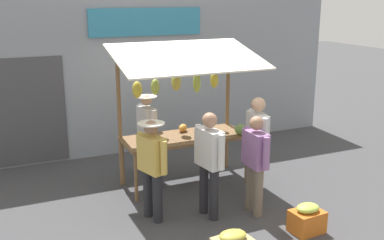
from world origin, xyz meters
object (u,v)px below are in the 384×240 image
Objects in this scene: shopper_with_shopping_bag at (255,159)px; produce_crate_near at (307,219)px; shopper_with_ponytail at (209,158)px; market_stall at (185,99)px; vendor_with_sunhat at (147,128)px; shopper_in_striped_shirt at (257,140)px; shopper_in_grey_tee at (152,163)px.

shopper_with_shopping_bag reaches higher than produce_crate_near.
shopper_with_shopping_bag is (-0.69, 0.17, -0.06)m from shopper_with_ponytail.
market_stall reaches higher than produce_crate_near.
vendor_with_sunhat is 2.46m from shopper_with_shopping_bag.
shopper_with_ponytail reaches higher than produce_crate_near.
market_stall is 1.47× the size of shopper_in_striped_shirt.
produce_crate_near is (-0.03, 1.34, -0.80)m from shopper_in_striped_shirt.
market_stall is 1.61× the size of shopper_with_shopping_bag.
produce_crate_near is at bearing -156.01° from shopper_with_shopping_bag.
shopper_in_striped_shirt is 1.10× the size of shopper_with_shopping_bag.
shopper_in_striped_shirt is (-1.29, 1.77, 0.11)m from vendor_with_sunhat.
shopper_in_striped_shirt is 3.56× the size of produce_crate_near.
vendor_with_sunhat is at bearing -67.02° from produce_crate_near.
shopper_with_ponytail is at bearing 118.88° from shopper_in_striped_shirt.
vendor_with_sunhat is 2.11m from shopper_with_ponytail.
shopper_with_ponytail is 3.42× the size of produce_crate_near.
shopper_with_ponytail is at bearing -124.00° from shopper_in_grey_tee.
shopper_in_grey_tee is 1.56m from shopper_with_shopping_bag.
market_stall is at bearing 26.71° from vendor_with_sunhat.
shopper_in_grey_tee reaches higher than produce_crate_near.
shopper_in_striped_shirt is (-0.83, 1.05, -0.55)m from market_stall.
market_stall is 1.63m from shopper_in_grey_tee.
shopper_with_shopping_bag is (-1.50, 0.43, -0.02)m from shopper_in_grey_tee.
produce_crate_near is (-1.87, 1.28, -0.70)m from shopper_in_grey_tee.
shopper_in_striped_shirt is at bearing 128.37° from market_stall.
produce_crate_near is (-0.86, 2.40, -1.34)m from market_stall.
shopper_with_shopping_bag is at bearing -111.77° from shopper_with_ponytail.
shopper_in_grey_tee reaches higher than vendor_with_sunhat.
market_stall is 1.64× the size of vendor_with_sunhat.
shopper_in_striped_shirt reaches higher than vendor_with_sunhat.
shopper_with_ponytail reaches higher than shopper_in_grey_tee.
shopper_with_ponytail is at bearing 1.14° from vendor_with_sunhat.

